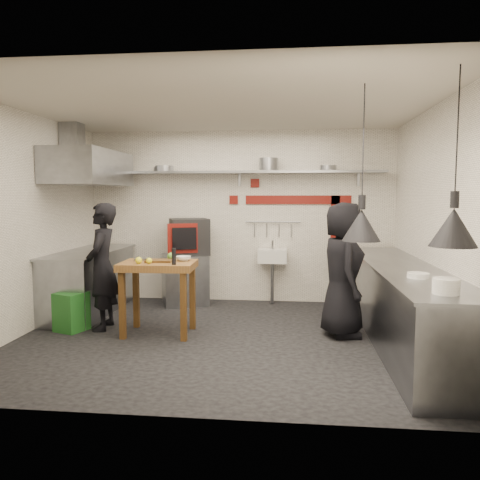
# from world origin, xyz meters

# --- Properties ---
(floor) EXTENTS (5.00, 5.00, 0.00)m
(floor) POSITION_xyz_m (0.00, 0.00, 0.00)
(floor) COLOR black
(floor) RESTS_ON ground
(ceiling) EXTENTS (5.00, 5.00, 0.00)m
(ceiling) POSITION_xyz_m (0.00, 0.00, 2.80)
(ceiling) COLOR beige
(ceiling) RESTS_ON floor
(wall_back) EXTENTS (5.00, 0.04, 2.80)m
(wall_back) POSITION_xyz_m (0.00, 2.10, 1.40)
(wall_back) COLOR white
(wall_back) RESTS_ON floor
(wall_front) EXTENTS (5.00, 0.04, 2.80)m
(wall_front) POSITION_xyz_m (0.00, -2.10, 1.40)
(wall_front) COLOR white
(wall_front) RESTS_ON floor
(wall_left) EXTENTS (0.04, 4.20, 2.80)m
(wall_left) POSITION_xyz_m (-2.50, 0.00, 1.40)
(wall_left) COLOR white
(wall_left) RESTS_ON floor
(wall_right) EXTENTS (0.04, 4.20, 2.80)m
(wall_right) POSITION_xyz_m (2.50, 0.00, 1.40)
(wall_right) COLOR white
(wall_right) RESTS_ON floor
(red_band_horiz) EXTENTS (1.70, 0.02, 0.14)m
(red_band_horiz) POSITION_xyz_m (0.95, 2.08, 1.68)
(red_band_horiz) COLOR maroon
(red_band_horiz) RESTS_ON wall_back
(red_band_vert) EXTENTS (0.14, 0.02, 1.10)m
(red_band_vert) POSITION_xyz_m (1.55, 2.08, 1.20)
(red_band_vert) COLOR maroon
(red_band_vert) RESTS_ON wall_back
(red_tile_a) EXTENTS (0.14, 0.02, 0.14)m
(red_tile_a) POSITION_xyz_m (0.25, 2.08, 1.95)
(red_tile_a) COLOR maroon
(red_tile_a) RESTS_ON wall_back
(red_tile_b) EXTENTS (0.14, 0.02, 0.14)m
(red_tile_b) POSITION_xyz_m (-0.10, 2.08, 1.68)
(red_tile_b) COLOR maroon
(red_tile_b) RESTS_ON wall_back
(back_shelf) EXTENTS (4.60, 0.34, 0.04)m
(back_shelf) POSITION_xyz_m (0.00, 1.92, 2.12)
(back_shelf) COLOR slate
(back_shelf) RESTS_ON wall_back
(shelf_bracket_left) EXTENTS (0.04, 0.06, 0.24)m
(shelf_bracket_left) POSITION_xyz_m (-1.90, 2.07, 2.02)
(shelf_bracket_left) COLOR slate
(shelf_bracket_left) RESTS_ON wall_back
(shelf_bracket_mid) EXTENTS (0.04, 0.06, 0.24)m
(shelf_bracket_mid) POSITION_xyz_m (0.00, 2.07, 2.02)
(shelf_bracket_mid) COLOR slate
(shelf_bracket_mid) RESTS_ON wall_back
(shelf_bracket_right) EXTENTS (0.04, 0.06, 0.24)m
(shelf_bracket_right) POSITION_xyz_m (1.90, 2.07, 2.02)
(shelf_bracket_right) COLOR slate
(shelf_bracket_right) RESTS_ON wall_back
(pan_far_left) EXTENTS (0.32, 0.32, 0.09)m
(pan_far_left) POSITION_xyz_m (-1.22, 1.92, 2.19)
(pan_far_left) COLOR slate
(pan_far_left) RESTS_ON back_shelf
(pan_mid_left) EXTENTS (0.25, 0.25, 0.07)m
(pan_mid_left) POSITION_xyz_m (-1.26, 1.92, 2.18)
(pan_mid_left) COLOR slate
(pan_mid_left) RESTS_ON back_shelf
(stock_pot) EXTENTS (0.38, 0.38, 0.20)m
(stock_pot) POSITION_xyz_m (0.48, 1.92, 2.24)
(stock_pot) COLOR slate
(stock_pot) RESTS_ON back_shelf
(pan_right) EXTENTS (0.30, 0.30, 0.08)m
(pan_right) POSITION_xyz_m (1.41, 1.92, 2.18)
(pan_right) COLOR slate
(pan_right) RESTS_ON back_shelf
(oven_stand) EXTENTS (0.87, 0.83, 0.80)m
(oven_stand) POSITION_xyz_m (-0.85, 1.74, 0.40)
(oven_stand) COLOR slate
(oven_stand) RESTS_ON floor
(combi_oven) EXTENTS (0.74, 0.72, 0.58)m
(combi_oven) POSITION_xyz_m (-0.78, 1.78, 1.09)
(combi_oven) COLOR black
(combi_oven) RESTS_ON oven_stand
(oven_door) EXTENTS (0.45, 0.19, 0.46)m
(oven_door) POSITION_xyz_m (-0.82, 1.48, 1.09)
(oven_door) COLOR maroon
(oven_door) RESTS_ON combi_oven
(oven_glass) EXTENTS (0.36, 0.15, 0.34)m
(oven_glass) POSITION_xyz_m (-0.79, 1.45, 1.09)
(oven_glass) COLOR black
(oven_glass) RESTS_ON oven_door
(hand_sink) EXTENTS (0.46, 0.34, 0.22)m
(hand_sink) POSITION_xyz_m (0.55, 1.92, 0.78)
(hand_sink) COLOR silver
(hand_sink) RESTS_ON wall_back
(sink_tap) EXTENTS (0.03, 0.03, 0.14)m
(sink_tap) POSITION_xyz_m (0.55, 1.92, 0.96)
(sink_tap) COLOR slate
(sink_tap) RESTS_ON hand_sink
(sink_drain) EXTENTS (0.06, 0.06, 0.66)m
(sink_drain) POSITION_xyz_m (0.55, 1.88, 0.34)
(sink_drain) COLOR slate
(sink_drain) RESTS_ON floor
(utensil_rail) EXTENTS (0.90, 0.02, 0.02)m
(utensil_rail) POSITION_xyz_m (0.55, 2.06, 1.32)
(utensil_rail) COLOR slate
(utensil_rail) RESTS_ON wall_back
(counter_right) EXTENTS (0.70, 3.80, 0.90)m
(counter_right) POSITION_xyz_m (2.15, 0.00, 0.45)
(counter_right) COLOR slate
(counter_right) RESTS_ON floor
(counter_right_top) EXTENTS (0.76, 3.90, 0.03)m
(counter_right_top) POSITION_xyz_m (2.15, 0.00, 0.92)
(counter_right_top) COLOR slate
(counter_right_top) RESTS_ON counter_right
(plate_stack) EXTENTS (0.23, 0.23, 0.13)m
(plate_stack) POSITION_xyz_m (2.12, -1.58, 1.00)
(plate_stack) COLOR silver
(plate_stack) RESTS_ON counter_right_top
(small_bowl_right) EXTENTS (0.26, 0.26, 0.05)m
(small_bowl_right) POSITION_xyz_m (2.10, -0.81, 0.96)
(small_bowl_right) COLOR silver
(small_bowl_right) RESTS_ON counter_right_top
(counter_left) EXTENTS (0.70, 1.90, 0.90)m
(counter_left) POSITION_xyz_m (-2.15, 1.05, 0.45)
(counter_left) COLOR slate
(counter_left) RESTS_ON floor
(counter_left_top) EXTENTS (0.76, 2.00, 0.03)m
(counter_left_top) POSITION_xyz_m (-2.15, 1.05, 0.92)
(counter_left_top) COLOR slate
(counter_left_top) RESTS_ON counter_left
(extractor_hood) EXTENTS (0.78, 1.60, 0.50)m
(extractor_hood) POSITION_xyz_m (-2.10, 1.05, 2.15)
(extractor_hood) COLOR slate
(extractor_hood) RESTS_ON ceiling
(hood_duct) EXTENTS (0.28, 0.28, 0.50)m
(hood_duct) POSITION_xyz_m (-2.35, 1.05, 2.55)
(hood_duct) COLOR slate
(hood_duct) RESTS_ON ceiling
(green_bin) EXTENTS (0.44, 0.44, 0.50)m
(green_bin) POSITION_xyz_m (-1.99, 0.10, 0.25)
(green_bin) COLOR #1F6220
(green_bin) RESTS_ON floor
(prep_table) EXTENTS (0.94, 0.67, 0.92)m
(prep_table) POSITION_xyz_m (-0.82, 0.09, 0.46)
(prep_table) COLOR brown
(prep_table) RESTS_ON floor
(cutting_board) EXTENTS (0.34, 0.25, 0.02)m
(cutting_board) POSITION_xyz_m (-0.81, 0.10, 0.93)
(cutting_board) COLOR #4F3215
(cutting_board) RESTS_ON prep_table
(pepper_mill) EXTENTS (0.06, 0.06, 0.20)m
(pepper_mill) POSITION_xyz_m (-0.56, -0.13, 1.02)
(pepper_mill) COLOR black
(pepper_mill) RESTS_ON prep_table
(lemon_a) EXTENTS (0.10, 0.10, 0.08)m
(lemon_a) POSITION_xyz_m (-1.01, -0.09, 0.96)
(lemon_a) COLOR yellow
(lemon_a) RESTS_ON prep_table
(lemon_b) EXTENTS (0.10, 0.10, 0.07)m
(lemon_b) POSITION_xyz_m (-0.88, -0.09, 0.96)
(lemon_b) COLOR yellow
(lemon_b) RESTS_ON prep_table
(veg_ball) EXTENTS (0.12, 0.12, 0.10)m
(veg_ball) POSITION_xyz_m (-0.70, 0.26, 0.97)
(veg_ball) COLOR #51872E
(veg_ball) RESTS_ON prep_table
(steel_tray) EXTENTS (0.22, 0.19, 0.03)m
(steel_tray) POSITION_xyz_m (-1.06, 0.19, 0.94)
(steel_tray) COLOR slate
(steel_tray) RESTS_ON prep_table
(bowl) EXTENTS (0.22, 0.22, 0.06)m
(bowl) POSITION_xyz_m (-0.52, 0.22, 0.95)
(bowl) COLOR silver
(bowl) RESTS_ON prep_table
(heat_lamp_near) EXTENTS (0.44, 0.44, 1.49)m
(heat_lamp_near) POSITION_xyz_m (1.51, -0.96, 2.05)
(heat_lamp_near) COLOR black
(heat_lamp_near) RESTS_ON ceiling
(heat_lamp_far) EXTENTS (0.41, 0.41, 1.48)m
(heat_lamp_far) POSITION_xyz_m (2.17, -1.55, 2.06)
(heat_lamp_far) COLOR black
(heat_lamp_far) RESTS_ON ceiling
(chef_left) EXTENTS (0.46, 0.64, 1.65)m
(chef_left) POSITION_xyz_m (-1.61, 0.23, 0.83)
(chef_left) COLOR black
(chef_left) RESTS_ON floor
(chef_right) EXTENTS (0.61, 0.86, 1.67)m
(chef_right) POSITION_xyz_m (1.48, 0.26, 0.83)
(chef_right) COLOR black
(chef_right) RESTS_ON floor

